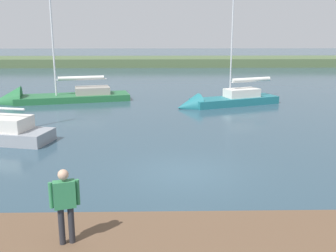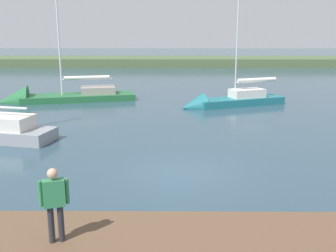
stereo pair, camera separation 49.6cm
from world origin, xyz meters
TOP-DOWN VIEW (x-y plane):
  - ground_plane at (0.00, 0.00)m, footprint 200.00×200.00m
  - far_shoreline at (0.00, -46.18)m, footprint 180.00×8.00m
  - dock_pier at (0.00, 5.70)m, footprint 23.46×2.20m
  - sailboat_outer_mooring at (9.31, -15.50)m, footprint 10.49×4.74m
  - sailboat_far_left at (-3.64, -13.74)m, footprint 7.96×4.53m
  - person_on_dock at (3.01, 6.17)m, footprint 0.64×0.35m

SIDE VIEW (x-z plane):
  - ground_plane at x=0.00m, z-range 0.00..0.00m
  - far_shoreline at x=0.00m, z-range -1.20..1.20m
  - sailboat_outer_mooring at x=9.31m, z-range -5.01..5.28m
  - sailboat_far_left at x=-3.64m, z-range -4.68..5.11m
  - dock_pier at x=0.00m, z-range 0.00..0.65m
  - person_on_dock at x=3.01m, z-range 0.79..2.57m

